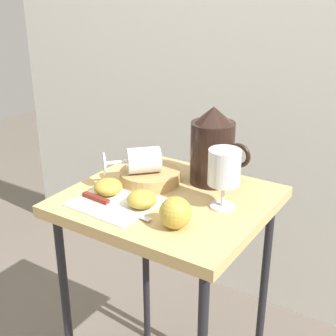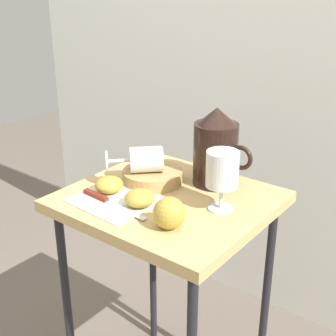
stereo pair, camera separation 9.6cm
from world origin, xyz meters
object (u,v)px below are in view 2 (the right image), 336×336
knife (105,200)px  basket_tray (153,176)px  wine_glass_tipped_near (144,159)px  apple_half_right (140,198)px  apple_half_left (109,185)px  pitcher (216,153)px  table (168,223)px  apple_whole (169,213)px  wine_glass_upright (222,172)px

knife → basket_tray: bearing=85.7°
wine_glass_tipped_near → apple_half_right: size_ratio=2.06×
apple_half_left → apple_half_right: 0.12m
wine_glass_tipped_near → apple_half_right: wine_glass_tipped_near is taller
wine_glass_tipped_near → apple_half_left: bearing=-107.2°
apple_half_left → knife: apple_half_left is taller
pitcher → apple_half_right: 0.25m
table → knife: bearing=-128.5°
apple_half_right → apple_whole: apple_whole is taller
basket_tray → wine_glass_upright: 0.25m
table → basket_tray: basket_tray is taller
basket_tray → wine_glass_tipped_near: (-0.01, -0.02, 0.05)m
basket_tray → apple_whole: 0.26m
basket_tray → apple_half_right: size_ratio=2.23×
apple_half_right → knife: 0.09m
basket_tray → wine_glass_upright: bearing=-6.1°
apple_half_right → apple_half_left: bearing=174.6°
pitcher → wine_glass_tipped_near: pitcher is taller
apple_whole → knife: size_ratio=0.34×
basket_tray → apple_half_right: 0.16m
basket_tray → knife: size_ratio=0.76×
wine_glass_upright → knife: (-0.25, -0.15, -0.09)m
table → wine_glass_tipped_near: (-0.10, 0.03, 0.15)m
pitcher → apple_half_right: size_ratio=2.87×
basket_tray → apple_half_left: 0.14m
apple_half_left → table: bearing=31.1°
apple_half_left → knife: bearing=-57.0°
table → pitcher: pitcher is taller
apple_whole → wine_glass_tipped_near: bearing=143.1°
basket_tray → wine_glass_tipped_near: wine_glass_tipped_near is taller
pitcher → knife: bearing=-119.6°
apple_whole → apple_half_right: bearing=163.4°
basket_tray → wine_glass_upright: wine_glass_upright is taller
basket_tray → pitcher: bearing=34.4°
pitcher → knife: 0.33m
pitcher → apple_half_left: size_ratio=2.87×
table → apple_half_left: apple_half_left is taller
basket_tray → pitcher: (0.14, 0.10, 0.07)m
table → knife: (-0.10, -0.13, 0.09)m
wine_glass_tipped_near → apple_half_right: bearing=-54.5°
apple_half_left → apple_half_right: same height
pitcher → apple_half_left: bearing=-129.7°
knife → apple_whole: bearing=0.4°
table → basket_tray: (-0.09, 0.05, 0.10)m
apple_whole → knife: apple_whole is taller
wine_glass_upright → apple_half_right: (-0.17, -0.11, -0.08)m
table → apple_half_left: (-0.13, -0.08, 0.11)m
knife → wine_glass_tipped_near: bearing=89.5°
pitcher → wine_glass_tipped_near: size_ratio=1.39×
wine_glass_upright → pitcher: bearing=127.9°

